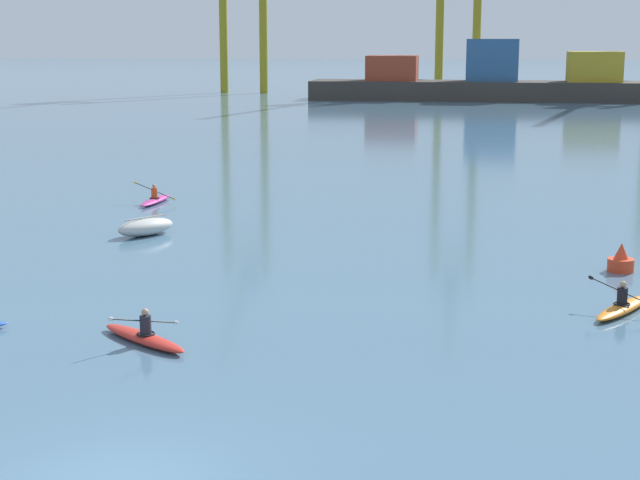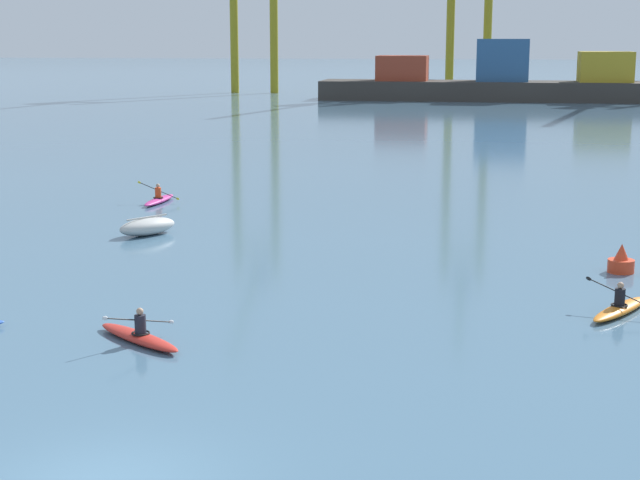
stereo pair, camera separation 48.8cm
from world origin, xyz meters
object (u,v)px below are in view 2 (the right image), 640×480
capsized_dinghy (147,226)px  kayak_magenta (159,199)px  kayak_orange (620,308)px  container_barge (503,82)px  channel_buoy (621,262)px  kayak_red (139,336)px

capsized_dinghy → kayak_magenta: bearing=105.6°
capsized_dinghy → kayak_orange: bearing=-26.8°
container_barge → channel_buoy: size_ratio=47.33×
container_barge → kayak_orange: size_ratio=14.66×
container_barge → capsized_dinghy: size_ratio=17.14×
container_barge → kayak_red: size_ratio=15.24×
capsized_dinghy → kayak_magenta: kayak_magenta is taller
channel_buoy → kayak_orange: channel_buoy is taller
channel_buoy → kayak_red: bearing=-142.6°
kayak_red → kayak_magenta: (-6.87, 21.66, 0.00)m
capsized_dinghy → channel_buoy: size_ratio=2.76×
kayak_magenta → kayak_orange: bearing=-40.2°
kayak_red → kayak_orange: kayak_orange is taller
kayak_orange → capsized_dinghy: bearing=153.2°
kayak_red → kayak_magenta: kayak_magenta is taller
kayak_red → kayak_orange: bearing=21.3°
container_barge → kayak_magenta: (-17.43, -86.42, -2.21)m
channel_buoy → kayak_magenta: 23.31m
capsized_dinghy → kayak_magenta: size_ratio=0.81×
channel_buoy → kayak_magenta: kayak_magenta is taller
kayak_red → kayak_orange: 13.79m
kayak_orange → kayak_magenta: bearing=139.8°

